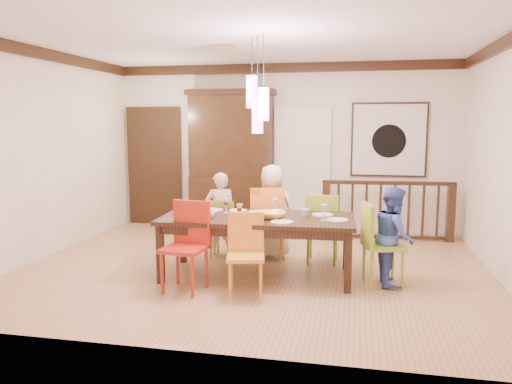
% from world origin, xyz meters
% --- Properties ---
extents(floor, '(6.00, 6.00, 0.00)m').
position_xyz_m(floor, '(0.00, 0.00, 0.00)').
color(floor, '#A17E4D').
rests_on(floor, ground).
extents(ceiling, '(6.00, 6.00, 0.00)m').
position_xyz_m(ceiling, '(0.00, 0.00, 2.90)').
color(ceiling, white).
rests_on(ceiling, wall_back).
extents(wall_back, '(6.00, 0.00, 6.00)m').
position_xyz_m(wall_back, '(0.00, 2.50, 1.45)').
color(wall_back, beige).
rests_on(wall_back, floor).
extents(wall_left, '(0.00, 5.00, 5.00)m').
position_xyz_m(wall_left, '(-3.00, 0.00, 1.45)').
color(wall_left, beige).
rests_on(wall_left, floor).
extents(wall_right, '(0.00, 5.00, 5.00)m').
position_xyz_m(wall_right, '(3.00, 0.00, 1.45)').
color(wall_right, beige).
rests_on(wall_right, floor).
extents(crown_molding, '(6.00, 5.00, 0.16)m').
position_xyz_m(crown_molding, '(0.00, 0.00, 2.82)').
color(crown_molding, black).
rests_on(crown_molding, wall_back).
extents(panel_door, '(1.04, 0.07, 2.24)m').
position_xyz_m(panel_door, '(-2.40, 2.45, 1.05)').
color(panel_door, black).
rests_on(panel_door, wall_back).
extents(white_doorway, '(0.97, 0.05, 2.22)m').
position_xyz_m(white_doorway, '(0.35, 2.46, 1.05)').
color(white_doorway, silver).
rests_on(white_doorway, wall_back).
extents(painting, '(1.25, 0.06, 1.25)m').
position_xyz_m(painting, '(1.80, 2.46, 1.60)').
color(painting, black).
rests_on(painting, wall_back).
extents(pendant_cluster, '(0.27, 0.21, 1.14)m').
position_xyz_m(pendant_cluster, '(0.12, -0.36, 2.11)').
color(pendant_cluster, '#F1489D').
rests_on(pendant_cluster, ceiling).
extents(dining_table, '(2.38, 1.16, 0.75)m').
position_xyz_m(dining_table, '(0.12, -0.36, 0.67)').
color(dining_table, black).
rests_on(dining_table, floor).
extents(chair_far_left, '(0.40, 0.40, 0.83)m').
position_xyz_m(chair_far_left, '(-0.51, 0.40, 0.48)').
color(chair_far_left, '#90AC28').
rests_on(chair_far_left, floor).
extents(chair_far_mid, '(0.54, 0.54, 1.02)m').
position_xyz_m(chair_far_mid, '(0.09, 0.44, 0.59)').
color(chair_far_mid, orange).
rests_on(chair_far_mid, floor).
extents(chair_far_right, '(0.44, 0.44, 0.95)m').
position_xyz_m(chair_far_right, '(0.86, 0.42, 0.55)').
color(chair_far_right, olive).
rests_on(chair_far_right, floor).
extents(chair_near_left, '(0.51, 0.51, 1.01)m').
position_xyz_m(chair_near_left, '(-0.58, -1.07, 0.58)').
color(chair_near_left, '#AF2015').
rests_on(chair_near_left, floor).
extents(chair_near_mid, '(0.48, 0.48, 0.90)m').
position_xyz_m(chair_near_mid, '(0.12, -1.07, 0.51)').
color(chair_near_mid, orange).
rests_on(chair_near_mid, floor).
extents(chair_end_right, '(0.53, 0.53, 0.97)m').
position_xyz_m(chair_end_right, '(1.62, -0.39, 0.55)').
color(chair_end_right, '#8EAE25').
rests_on(chair_end_right, floor).
extents(china_hutch, '(1.56, 0.46, 2.46)m').
position_xyz_m(china_hutch, '(-0.89, 2.30, 1.23)').
color(china_hutch, black).
rests_on(china_hutch, floor).
extents(balustrade, '(2.09, 0.22, 0.96)m').
position_xyz_m(balustrade, '(1.79, 1.95, 0.50)').
color(balustrade, black).
rests_on(balustrade, floor).
extents(person_far_left, '(0.50, 0.40, 1.19)m').
position_xyz_m(person_far_left, '(-0.60, 0.52, 0.60)').
color(person_far_left, '#FFC7C2').
rests_on(person_far_left, floor).
extents(person_far_mid, '(0.68, 0.48, 1.32)m').
position_xyz_m(person_far_mid, '(0.14, 0.54, 0.66)').
color(person_far_mid, beige).
rests_on(person_far_mid, floor).
extents(person_end_right, '(0.50, 0.61, 1.16)m').
position_xyz_m(person_end_right, '(1.73, -0.34, 0.58)').
color(person_end_right, '#3F5CB2').
rests_on(person_end_right, floor).
extents(serving_bowl, '(0.44, 0.44, 0.08)m').
position_xyz_m(serving_bowl, '(0.30, -0.44, 0.79)').
color(serving_bowl, gold).
rests_on(serving_bowl, dining_table).
extents(small_bowl, '(0.25, 0.25, 0.07)m').
position_xyz_m(small_bowl, '(-0.13, -0.33, 0.78)').
color(small_bowl, white).
rests_on(small_bowl, dining_table).
extents(cup_left, '(0.15, 0.15, 0.09)m').
position_xyz_m(cup_left, '(-0.42, -0.57, 0.80)').
color(cup_left, silver).
rests_on(cup_left, dining_table).
extents(cup_right, '(0.11, 0.11, 0.10)m').
position_xyz_m(cup_right, '(0.68, -0.25, 0.80)').
color(cup_right, silver).
rests_on(cup_right, dining_table).
extents(plate_far_left, '(0.26, 0.26, 0.01)m').
position_xyz_m(plate_far_left, '(-0.54, -0.07, 0.76)').
color(plate_far_left, white).
rests_on(plate_far_left, dining_table).
extents(plate_far_mid, '(0.26, 0.26, 0.01)m').
position_xyz_m(plate_far_mid, '(0.08, -0.09, 0.76)').
color(plate_far_mid, white).
rests_on(plate_far_mid, dining_table).
extents(plate_far_right, '(0.26, 0.26, 0.01)m').
position_xyz_m(plate_far_right, '(0.89, -0.12, 0.76)').
color(plate_far_right, white).
rests_on(plate_far_right, dining_table).
extents(plate_near_left, '(0.26, 0.26, 0.01)m').
position_xyz_m(plate_near_left, '(-0.62, -0.66, 0.76)').
color(plate_near_left, white).
rests_on(plate_near_left, dining_table).
extents(plate_near_mid, '(0.26, 0.26, 0.01)m').
position_xyz_m(plate_near_mid, '(0.46, -0.68, 0.76)').
color(plate_near_mid, white).
rests_on(plate_near_mid, dining_table).
extents(plate_end_right, '(0.26, 0.26, 0.01)m').
position_xyz_m(plate_end_right, '(1.08, -0.42, 0.76)').
color(plate_end_right, white).
rests_on(plate_end_right, dining_table).
extents(wine_glass_a, '(0.08, 0.08, 0.19)m').
position_xyz_m(wine_glass_a, '(-0.32, -0.22, 0.84)').
color(wine_glass_a, '#590C19').
rests_on(wine_glass_a, dining_table).
extents(wine_glass_b, '(0.08, 0.08, 0.19)m').
position_xyz_m(wine_glass_b, '(0.29, -0.12, 0.84)').
color(wine_glass_b, silver).
rests_on(wine_glass_b, dining_table).
extents(wine_glass_c, '(0.08, 0.08, 0.19)m').
position_xyz_m(wine_glass_c, '(-0.05, -0.62, 0.84)').
color(wine_glass_c, '#590C19').
rests_on(wine_glass_c, dining_table).
extents(wine_glass_d, '(0.08, 0.08, 0.19)m').
position_xyz_m(wine_glass_d, '(0.92, -0.46, 0.84)').
color(wine_glass_d, silver).
rests_on(wine_glass_d, dining_table).
extents(napkin, '(0.18, 0.14, 0.01)m').
position_xyz_m(napkin, '(-0.00, -0.74, 0.76)').
color(napkin, '#D83359').
rests_on(napkin, dining_table).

